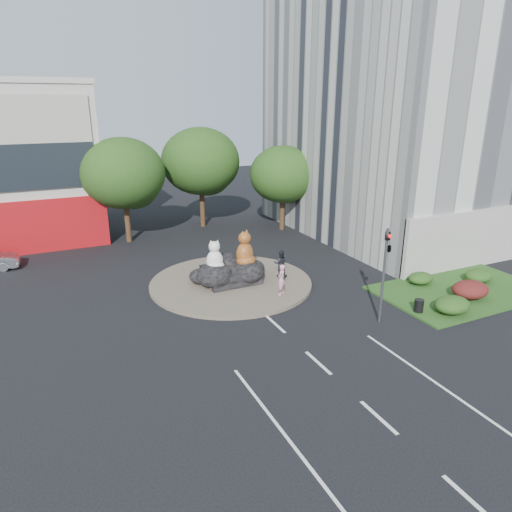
{
  "coord_description": "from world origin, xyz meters",
  "views": [
    {
      "loc": [
        -9.85,
        -14.48,
        10.81
      ],
      "look_at": [
        1.23,
        8.95,
        2.0
      ],
      "focal_mm": 32.0,
      "sensor_mm": 36.0,
      "label": 1
    }
  ],
  "objects": [
    {
      "name": "hedge_near_green",
      "position": [
        9.0,
        1.0,
        0.57
      ],
      "size": [
        2.0,
        1.6,
        0.9
      ],
      "primitive_type": "ellipsoid",
      "color": "#1B3D13",
      "rests_on": "grass_verge"
    },
    {
      "name": "kitten_calico",
      "position": [
        -1.47,
        9.35,
        0.66
      ],
      "size": [
        0.61,
        0.55,
        0.91
      ],
      "primitive_type": null,
      "rotation": [
        0.0,
        0.0,
        -0.15
      ],
      "color": "beige",
      "rests_on": "roundabout_island"
    },
    {
      "name": "pedestrian_pink",
      "position": [
        1.86,
        6.88,
        1.11
      ],
      "size": [
        0.79,
        0.75,
        1.81
      ],
      "primitive_type": "imported",
      "rotation": [
        0.0,
        0.0,
        3.81
      ],
      "color": "pink",
      "rests_on": "roundabout_island"
    },
    {
      "name": "office_tower",
      "position": [
        20.0,
        16.0,
        17.5
      ],
      "size": [
        20.0,
        20.0,
        35.0
      ],
      "primitive_type": "cube",
      "color": "silver",
      "rests_on": "ground"
    },
    {
      "name": "grass_verge",
      "position": [
        12.0,
        3.0,
        0.06
      ],
      "size": [
        10.0,
        6.0,
        0.12
      ],
      "primitive_type": "cube",
      "color": "#1E4818",
      "rests_on": "ground"
    },
    {
      "name": "litter_bin",
      "position": [
        7.5,
        1.85,
        0.47
      ],
      "size": [
        0.56,
        0.56,
        0.69
      ],
      "primitive_type": "cylinder",
      "rotation": [
        0.0,
        0.0,
        -0.15
      ],
      "color": "black",
      "rests_on": "grass_verge"
    },
    {
      "name": "hedge_red",
      "position": [
        11.5,
        2.0,
        0.61
      ],
      "size": [
        2.2,
        1.76,
        0.99
      ],
      "primitive_type": "ellipsoid",
      "color": "#4C1714",
      "rests_on": "grass_verge"
    },
    {
      "name": "hedge_mid_green",
      "position": [
        14.0,
        3.5,
        0.53
      ],
      "size": [
        1.8,
        1.44,
        0.81
      ],
      "primitive_type": "ellipsoid",
      "color": "#1B3D13",
      "rests_on": "grass_verge"
    },
    {
      "name": "street_lamp",
      "position": [
        12.82,
        8.0,
        4.55
      ],
      "size": [
        2.34,
        0.22,
        8.06
      ],
      "color": "#595B60",
      "rests_on": "ground"
    },
    {
      "name": "roundabout_island",
      "position": [
        0.0,
        10.0,
        0.1
      ],
      "size": [
        10.0,
        10.0,
        0.2
      ],
      "primitive_type": "cylinder",
      "color": "brown",
      "rests_on": "ground"
    },
    {
      "name": "rock_plinth",
      "position": [
        0.0,
        10.0,
        0.65
      ],
      "size": [
        3.2,
        2.6,
        0.9
      ],
      "primitive_type": null,
      "color": "black",
      "rests_on": "roundabout_island"
    },
    {
      "name": "tree_left",
      "position": [
        -3.93,
        22.06,
        5.25
      ],
      "size": [
        6.46,
        6.46,
        8.27
      ],
      "color": "#382314",
      "rests_on": "ground"
    },
    {
      "name": "kitten_white",
      "position": [
        1.47,
        9.33,
        0.63
      ],
      "size": [
        0.67,
        0.65,
        0.85
      ],
      "primitive_type": null,
      "rotation": [
        0.0,
        0.0,
        0.59
      ],
      "color": "silver",
      "rests_on": "roundabout_island"
    },
    {
      "name": "traffic_light",
      "position": [
        5.1,
        2.0,
        3.62
      ],
      "size": [
        0.44,
        1.24,
        5.0
      ],
      "color": "#595B60",
      "rests_on": "ground"
    },
    {
      "name": "cat_white",
      "position": [
        -1.08,
        9.86,
        2.08
      ],
      "size": [
        1.38,
        1.26,
        1.96
      ],
      "primitive_type": null,
      "rotation": [
        0.0,
        0.0,
        -0.23
      ],
      "color": "white",
      "rests_on": "rock_plinth"
    },
    {
      "name": "pedestrian_dark",
      "position": [
        3.18,
        9.41,
        1.08
      ],
      "size": [
        1.07,
        0.99,
        1.76
      ],
      "primitive_type": "imported",
      "rotation": [
        0.0,
        0.0,
        2.66
      ],
      "color": "black",
      "rests_on": "roundabout_island"
    },
    {
      "name": "cat_tabby",
      "position": [
        0.91,
        9.9,
        2.26
      ],
      "size": [
        1.82,
        1.77,
        2.31
      ],
      "primitive_type": null,
      "rotation": [
        0.0,
        0.0,
        0.59
      ],
      "color": "#C06928",
      "rests_on": "rock_plinth"
    },
    {
      "name": "tree_right",
      "position": [
        9.07,
        20.06,
        4.63
      ],
      "size": [
        5.7,
        5.7,
        7.3
      ],
      "color": "#382314",
      "rests_on": "ground"
    },
    {
      "name": "ground",
      "position": [
        0.0,
        0.0,
        0.0
      ],
      "size": [
        120.0,
        120.0,
        0.0
      ],
      "primitive_type": "plane",
      "color": "black",
      "rests_on": "ground"
    },
    {
      "name": "tree_mid",
      "position": [
        3.07,
        24.06,
        5.56
      ],
      "size": [
        6.84,
        6.84,
        8.76
      ],
      "color": "#382314",
      "rests_on": "ground"
    },
    {
      "name": "hedge_back_green",
      "position": [
        10.5,
        4.8,
        0.48
      ],
      "size": [
        1.6,
        1.28,
        0.72
      ],
      "primitive_type": "ellipsoid",
      "color": "#1B3D13",
      "rests_on": "grass_verge"
    }
  ]
}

